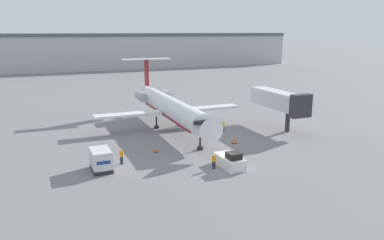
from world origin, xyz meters
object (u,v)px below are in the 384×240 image
at_px(worker_by_wing, 223,126).
at_px(traffic_cone_right, 234,141).
at_px(airplane_main, 170,107).
at_px(jet_bridge, 279,100).
at_px(worker_on_apron, 121,156).
at_px(pushback_tug, 230,161).
at_px(luggage_cart, 101,160).
at_px(worker_near_tug, 214,161).
at_px(traffic_cone_left, 156,150).

relative_size(worker_by_wing, traffic_cone_right, 2.08).
distance_m(airplane_main, jet_bridge, 17.13).
relative_size(worker_on_apron, traffic_cone_right, 2.20).
bearing_deg(traffic_cone_right, pushback_tug, -122.72).
height_order(luggage_cart, worker_on_apron, luggage_cart).
relative_size(worker_near_tug, worker_on_apron, 0.96).
relative_size(airplane_main, worker_on_apron, 16.44).
distance_m(airplane_main, worker_on_apron, 17.27).
bearing_deg(jet_bridge, traffic_cone_left, -169.59).
bearing_deg(pushback_tug, worker_near_tug, 173.69).
bearing_deg(airplane_main, jet_bridge, -22.70).
bearing_deg(worker_near_tug, luggage_cart, 158.79).
bearing_deg(worker_by_wing, worker_on_apron, -155.53).
height_order(worker_near_tug, worker_by_wing, worker_near_tug).
distance_m(worker_near_tug, traffic_cone_left, 9.22).
relative_size(airplane_main, luggage_cart, 8.96).
height_order(luggage_cart, worker_by_wing, luggage_cart).
bearing_deg(traffic_cone_right, airplane_main, 115.05).
bearing_deg(worker_by_wing, luggage_cart, -155.75).
xyz_separation_m(worker_by_wing, jet_bridge, (9.17, -1.32, 3.55)).
bearing_deg(airplane_main, traffic_cone_right, -64.95).
distance_m(luggage_cart, worker_on_apron, 2.73).
xyz_separation_m(worker_near_tug, traffic_cone_left, (-4.15, 8.22, -0.60)).
height_order(pushback_tug, worker_near_tug, pushback_tug).
xyz_separation_m(luggage_cart, worker_by_wing, (19.96, 8.99, -0.29)).
height_order(traffic_cone_left, jet_bridge, jet_bridge).
distance_m(worker_on_apron, traffic_cone_right, 16.20).
distance_m(luggage_cart, jet_bridge, 30.30).
distance_m(airplane_main, traffic_cone_left, 12.48).
distance_m(airplane_main, worker_by_wing, 8.84).
distance_m(worker_near_tug, worker_by_wing, 15.87).
distance_m(worker_near_tug, jet_bridge, 21.60).
bearing_deg(worker_on_apron, traffic_cone_left, 27.94).
distance_m(pushback_tug, luggage_cart, 14.36).
bearing_deg(jet_bridge, traffic_cone_right, -156.54).
distance_m(worker_near_tug, worker_on_apron, 10.70).
distance_m(pushback_tug, traffic_cone_left, 10.38).
bearing_deg(traffic_cone_right, worker_by_wing, 76.79).
xyz_separation_m(pushback_tug, worker_by_wing, (6.41, 13.72, 0.15)).
bearing_deg(worker_by_wing, worker_near_tug, -121.61).
xyz_separation_m(luggage_cart, traffic_cone_right, (18.58, 3.09, -0.79)).
distance_m(worker_by_wing, traffic_cone_right, 6.08).
distance_m(pushback_tug, worker_by_wing, 15.15).
height_order(worker_by_wing, traffic_cone_right, worker_by_wing).
height_order(airplane_main, luggage_cart, airplane_main).
distance_m(airplane_main, luggage_cart, 19.67).
height_order(airplane_main, worker_on_apron, airplane_main).
bearing_deg(traffic_cone_right, worker_near_tug, -132.32).
bearing_deg(pushback_tug, luggage_cart, 160.75).
xyz_separation_m(worker_on_apron, jet_bridge, (26.62, 6.62, 3.49)).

